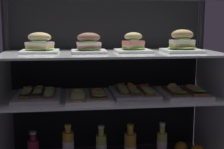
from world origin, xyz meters
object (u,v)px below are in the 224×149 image
object	(u,v)px
plated_roll_sandwich_mid_left	(89,45)
open_sandwich_tray_right_of_center	(88,95)
plated_roll_sandwich_left_of_center	(40,45)
plated_roll_sandwich_near_right_corner	(133,45)
open_sandwich_tray_mid_right	(134,91)
juice_bottle_back_center	(101,147)
orange_fruit_beside_bottles	(181,148)
open_sandwich_tray_near_left_corner	(38,94)
juice_bottle_back_right	(68,147)
juice_bottle_front_middle	(162,145)
plated_roll_sandwich_far_right	(182,44)
open_sandwich_tray_far_right	(184,91)
juice_bottle_front_right_end	(130,146)

from	to	relation	value
plated_roll_sandwich_mid_left	open_sandwich_tray_right_of_center	bearing A→B (deg)	-106.09
plated_roll_sandwich_left_of_center	plated_roll_sandwich_near_right_corner	world-z (taller)	same
open_sandwich_tray_mid_right	juice_bottle_back_center	world-z (taller)	open_sandwich_tray_mid_right
orange_fruit_beside_bottles	open_sandwich_tray_near_left_corner	bearing A→B (deg)	-177.14
juice_bottle_back_right	open_sandwich_tray_mid_right	bearing A→B (deg)	3.29
plated_roll_sandwich_left_of_center	juice_bottle_back_center	size ratio (longest dim) A/B	0.96
juice_bottle_back_center	open_sandwich_tray_near_left_corner	bearing A→B (deg)	-180.00
juice_bottle_front_middle	orange_fruit_beside_bottles	bearing A→B (deg)	20.90
plated_roll_sandwich_far_right	juice_bottle_back_center	size ratio (longest dim) A/B	0.95
plated_roll_sandwich_left_of_center	open_sandwich_tray_far_right	xyz separation A→B (m)	(0.79, -0.07, -0.26)
plated_roll_sandwich_far_right	juice_bottle_front_middle	world-z (taller)	plated_roll_sandwich_far_right
open_sandwich_tray_right_of_center	orange_fruit_beside_bottles	xyz separation A→B (m)	(0.57, 0.10, -0.37)
plated_roll_sandwich_left_of_center	orange_fruit_beside_bottles	xyz separation A→B (m)	(0.82, 0.01, -0.63)
plated_roll_sandwich_far_right	open_sandwich_tray_right_of_center	size ratio (longest dim) A/B	0.59
plated_roll_sandwich_far_right	open_sandwich_tray_mid_right	bearing A→B (deg)	169.27
plated_roll_sandwich_far_right	orange_fruit_beside_bottles	size ratio (longest dim) A/B	2.57
plated_roll_sandwich_near_right_corner	juice_bottle_front_right_end	xyz separation A→B (m)	(-0.01, 0.02, -0.59)
juice_bottle_front_right_end	plated_roll_sandwich_left_of_center	bearing A→B (deg)	178.69
plated_roll_sandwich_far_right	juice_bottle_front_middle	size ratio (longest dim) A/B	0.92
juice_bottle_back_right	orange_fruit_beside_bottles	bearing A→B (deg)	4.61
open_sandwich_tray_mid_right	juice_bottle_front_middle	xyz separation A→B (m)	(0.17, -0.02, -0.32)
plated_roll_sandwich_mid_left	plated_roll_sandwich_left_of_center	bearing A→B (deg)	169.73
open_sandwich_tray_right_of_center	plated_roll_sandwich_near_right_corner	bearing A→B (deg)	12.18
plated_roll_sandwich_left_of_center	juice_bottle_front_middle	distance (m)	0.90
plated_roll_sandwich_near_right_corner	juice_bottle_front_middle	xyz separation A→B (m)	(0.17, -0.00, -0.58)
plated_roll_sandwich_far_right	plated_roll_sandwich_left_of_center	bearing A→B (deg)	174.81
open_sandwich_tray_near_left_corner	juice_bottle_front_right_end	world-z (taller)	open_sandwich_tray_near_left_corner
juice_bottle_back_right	orange_fruit_beside_bottles	world-z (taller)	juice_bottle_back_right
plated_roll_sandwich_left_of_center	juice_bottle_back_center	bearing A→B (deg)	-5.21
orange_fruit_beside_bottles	plated_roll_sandwich_left_of_center	bearing A→B (deg)	-179.17
plated_roll_sandwich_mid_left	plated_roll_sandwich_far_right	size ratio (longest dim) A/B	0.92
juice_bottle_front_right_end	open_sandwich_tray_near_left_corner	bearing A→B (deg)	-177.95
juice_bottle_front_right_end	juice_bottle_front_middle	xyz separation A→B (m)	(0.18, -0.03, 0.01)
plated_roll_sandwich_far_right	open_sandwich_tray_far_right	distance (m)	0.26
plated_roll_sandwich_near_right_corner	orange_fruit_beside_bottles	size ratio (longest dim) A/B	2.45
open_sandwich_tray_mid_right	plated_roll_sandwich_far_right	bearing A→B (deg)	-10.73
juice_bottle_front_right_end	juice_bottle_back_center	bearing A→B (deg)	-173.84
plated_roll_sandwich_mid_left	plated_roll_sandwich_far_right	bearing A→B (deg)	-2.53
plated_roll_sandwich_near_right_corner	open_sandwich_tray_near_left_corner	bearing A→B (deg)	179.41
open_sandwich_tray_near_left_corner	open_sandwich_tray_right_of_center	distance (m)	0.27
open_sandwich_tray_near_left_corner	juice_bottle_back_center	size ratio (longest dim) A/B	1.60
plated_roll_sandwich_mid_left	juice_bottle_back_center	size ratio (longest dim) A/B	0.87
juice_bottle_back_right	juice_bottle_front_middle	xyz separation A→B (m)	(0.54, 0.00, -0.01)
plated_roll_sandwich_mid_left	open_sandwich_tray_far_right	xyz separation A→B (m)	(0.53, -0.03, -0.26)
plated_roll_sandwich_left_of_center	plated_roll_sandwich_mid_left	xyz separation A→B (m)	(0.26, -0.05, -0.00)
plated_roll_sandwich_near_right_corner	orange_fruit_beside_bottles	xyz separation A→B (m)	(0.31, 0.05, -0.63)
juice_bottle_back_right	plated_roll_sandwich_left_of_center	bearing A→B (deg)	163.19
juice_bottle_back_right	orange_fruit_beside_bottles	xyz separation A→B (m)	(0.68, 0.05, -0.06)
open_sandwich_tray_near_left_corner	juice_bottle_back_right	world-z (taller)	open_sandwich_tray_near_left_corner
orange_fruit_beside_bottles	open_sandwich_tray_far_right	bearing A→B (deg)	-105.81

